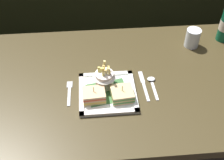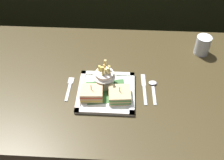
{
  "view_description": "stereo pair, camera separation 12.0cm",
  "coord_description": "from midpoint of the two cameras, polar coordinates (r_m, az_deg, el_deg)",
  "views": [
    {
      "loc": [
        -0.1,
        -0.89,
        1.61
      ],
      "look_at": [
        -0.02,
        -0.04,
        0.77
      ],
      "focal_mm": 45.77,
      "sensor_mm": 36.0,
      "label": 1
    },
    {
      "loc": [
        0.02,
        -0.89,
        1.61
      ],
      "look_at": [
        -0.02,
        -0.04,
        0.77
      ],
      "focal_mm": 45.77,
      "sensor_mm": 36.0,
      "label": 2
    }
  ],
  "objects": [
    {
      "name": "dining_table",
      "position": [
        1.33,
        3.62,
        -3.61
      ],
      "size": [
        1.31,
        0.78,
        0.73
      ],
      "color": "#3C321C",
      "rests_on": "ground_plane"
    },
    {
      "name": "square_plate",
      "position": [
        1.19,
        1.7,
        -2.59
      ],
      "size": [
        0.24,
        0.24,
        0.02
      ],
      "color": "white",
      "rests_on": "dining_table"
    },
    {
      "name": "sandwich_half_left",
      "position": [
        1.15,
        -1.16,
        -2.83
      ],
      "size": [
        0.09,
        0.08,
        0.07
      ],
      "color": "tan",
      "rests_on": "square_plate"
    },
    {
      "name": "sandwich_half_right",
      "position": [
        1.15,
        4.5,
        -3.12
      ],
      "size": [
        0.09,
        0.09,
        0.07
      ],
      "color": "#D9B27D",
      "rests_on": "square_plate"
    },
    {
      "name": "fries_cup",
      "position": [
        1.18,
        1.36,
        0.64
      ],
      "size": [
        0.1,
        0.1,
        0.12
      ],
      "color": "white",
      "rests_on": "square_plate"
    },
    {
      "name": "water_glass",
      "position": [
        1.45,
        19.91,
        6.29
      ],
      "size": [
        0.07,
        0.07,
        0.09
      ],
      "color": "silver",
      "rests_on": "dining_table"
    },
    {
      "name": "fork",
      "position": [
        1.22,
        -5.77,
        -1.59
      ],
      "size": [
        0.02,
        0.14,
        0.0
      ],
      "color": "silver",
      "rests_on": "dining_table"
    },
    {
      "name": "knife",
      "position": [
        1.23,
        9.19,
        -1.63
      ],
      "size": [
        0.02,
        0.18,
        0.0
      ],
      "color": "silver",
      "rests_on": "dining_table"
    },
    {
      "name": "spoon",
      "position": [
        1.24,
        10.94,
        -1.37
      ],
      "size": [
        0.03,
        0.14,
        0.01
      ],
      "color": "silver",
      "rests_on": "dining_table"
    }
  ]
}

